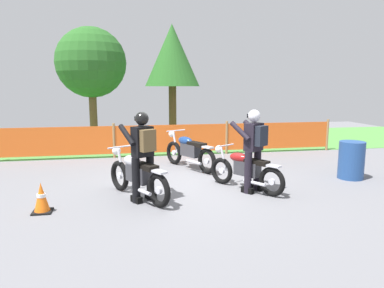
{
  "coord_description": "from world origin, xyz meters",
  "views": [
    {
      "loc": [
        -1.37,
        -7.46,
        2.16
      ],
      "look_at": [
        0.02,
        0.07,
        0.9
      ],
      "focal_mm": 33.17,
      "sensor_mm": 36.0,
      "label": 1
    }
  ],
  "objects_px": {
    "motorcycle_lead": "(137,175)",
    "motorcycle_trailing": "(189,151)",
    "motorcycle_third": "(245,169)",
    "spare_drum": "(351,160)",
    "rider_lead": "(143,152)",
    "rider_third": "(254,146)",
    "traffic_cone": "(41,198)"
  },
  "relations": [
    {
      "from": "motorcycle_third",
      "to": "spare_drum",
      "type": "relative_size",
      "value": 1.83
    },
    {
      "from": "rider_lead",
      "to": "spare_drum",
      "type": "relative_size",
      "value": 1.92
    },
    {
      "from": "motorcycle_third",
      "to": "spare_drum",
      "type": "distance_m",
      "value": 2.78
    },
    {
      "from": "rider_lead",
      "to": "rider_third",
      "type": "relative_size",
      "value": 1.0
    },
    {
      "from": "spare_drum",
      "to": "traffic_cone",
      "type": "bearing_deg",
      "value": -170.74
    },
    {
      "from": "motorcycle_lead",
      "to": "motorcycle_trailing",
      "type": "bearing_deg",
      "value": -62.57
    },
    {
      "from": "spare_drum",
      "to": "motorcycle_lead",
      "type": "bearing_deg",
      "value": -173.33
    },
    {
      "from": "motorcycle_lead",
      "to": "motorcycle_trailing",
      "type": "height_order",
      "value": "motorcycle_trailing"
    },
    {
      "from": "motorcycle_lead",
      "to": "motorcycle_trailing",
      "type": "relative_size",
      "value": 0.96
    },
    {
      "from": "motorcycle_lead",
      "to": "spare_drum",
      "type": "distance_m",
      "value": 5.02
    },
    {
      "from": "spare_drum",
      "to": "rider_lead",
      "type": "bearing_deg",
      "value": -171.01
    },
    {
      "from": "traffic_cone",
      "to": "motorcycle_third",
      "type": "bearing_deg",
      "value": 9.82
    },
    {
      "from": "motorcycle_third",
      "to": "spare_drum",
      "type": "height_order",
      "value": "motorcycle_third"
    },
    {
      "from": "rider_lead",
      "to": "rider_third",
      "type": "xyz_separation_m",
      "value": [
        2.24,
        0.19,
        0.0
      ]
    },
    {
      "from": "motorcycle_lead",
      "to": "spare_drum",
      "type": "bearing_deg",
      "value": -113.87
    },
    {
      "from": "traffic_cone",
      "to": "spare_drum",
      "type": "height_order",
      "value": "spare_drum"
    },
    {
      "from": "motorcycle_lead",
      "to": "rider_third",
      "type": "bearing_deg",
      "value": -120.43
    },
    {
      "from": "motorcycle_trailing",
      "to": "spare_drum",
      "type": "height_order",
      "value": "motorcycle_trailing"
    },
    {
      "from": "motorcycle_trailing",
      "to": "rider_lead",
      "type": "relative_size",
      "value": 1.1
    },
    {
      "from": "rider_lead",
      "to": "rider_third",
      "type": "bearing_deg",
      "value": -115.63
    },
    {
      "from": "motorcycle_trailing",
      "to": "rider_third",
      "type": "xyz_separation_m",
      "value": [
        0.93,
        -2.27,
        0.48
      ]
    },
    {
      "from": "rider_lead",
      "to": "spare_drum",
      "type": "bearing_deg",
      "value": -111.55
    },
    {
      "from": "spare_drum",
      "to": "motorcycle_trailing",
      "type": "bearing_deg",
      "value": 154.62
    },
    {
      "from": "motorcycle_third",
      "to": "traffic_cone",
      "type": "height_order",
      "value": "motorcycle_third"
    },
    {
      "from": "motorcycle_trailing",
      "to": "rider_lead",
      "type": "height_order",
      "value": "rider_lead"
    },
    {
      "from": "motorcycle_third",
      "to": "traffic_cone",
      "type": "distance_m",
      "value": 3.94
    },
    {
      "from": "motorcycle_lead",
      "to": "motorcycle_third",
      "type": "bearing_deg",
      "value": -116.13
    },
    {
      "from": "motorcycle_trailing",
      "to": "motorcycle_third",
      "type": "distance_m",
      "value": 2.25
    },
    {
      "from": "traffic_cone",
      "to": "spare_drum",
      "type": "bearing_deg",
      "value": 9.26
    },
    {
      "from": "motorcycle_lead",
      "to": "rider_lead",
      "type": "distance_m",
      "value": 0.54
    },
    {
      "from": "motorcycle_trailing",
      "to": "spare_drum",
      "type": "distance_m",
      "value": 3.95
    },
    {
      "from": "motorcycle_trailing",
      "to": "rider_lead",
      "type": "bearing_deg",
      "value": 124.24
    }
  ]
}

